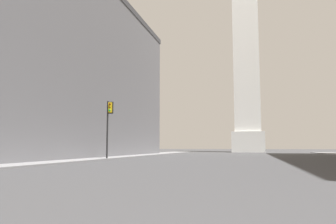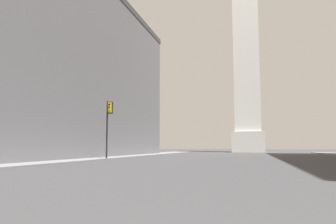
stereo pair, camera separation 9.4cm
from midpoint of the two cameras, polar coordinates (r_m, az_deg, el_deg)
sidewalk_left at (r=36.21m, az=-14.62°, el=-7.97°), size 5.00×102.86×0.15m
building_left at (r=44.18m, az=-23.93°, el=7.94°), size 18.32×59.48×23.38m
obelisk at (r=90.99m, az=13.35°, el=11.98°), size 8.07×8.07×61.21m
traffic_light_mid_left at (r=36.35m, az=-10.38°, el=-1.56°), size 0.76×0.52×6.38m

